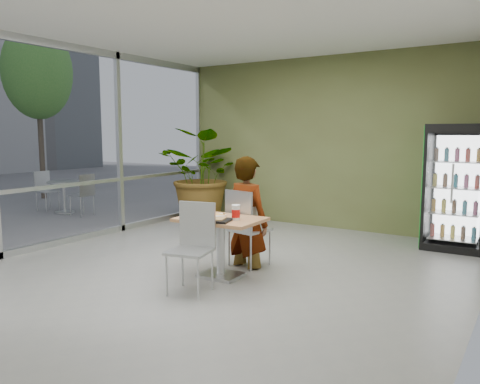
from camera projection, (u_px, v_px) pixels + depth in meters
name	position (u px, v px, depth m)	size (l,w,h in m)	color
ground	(218.00, 272.00, 6.04)	(7.00, 7.00, 0.00)	gray
room_envelope	(217.00, 148.00, 5.83)	(6.00, 7.00, 3.20)	beige
storefront_frame	(64.00, 145.00, 7.45)	(0.10, 7.00, 3.20)	#B2B5B7
dining_table	(221.00, 235.00, 5.79)	(1.04, 0.75, 0.75)	#BA7B50
chair_far	(244.00, 222.00, 6.22)	(0.53, 0.54, 1.04)	#B2B5B7
chair_near	(194.00, 239.00, 5.30)	(0.53, 0.54, 1.01)	#B2B5B7
seated_woman	(248.00, 223.00, 6.26)	(0.66, 0.43, 1.79)	black
pizza_plate	(218.00, 214.00, 5.92)	(0.30, 0.30, 0.03)	white
soda_cup	(236.00, 213.00, 5.61)	(0.10, 0.10, 0.18)	white
napkin_stack	(190.00, 218.00, 5.72)	(0.14, 0.14, 0.02)	white
cafeteria_tray	(213.00, 220.00, 5.55)	(0.43, 0.31, 0.02)	black
beverage_fridge	(455.00, 188.00, 7.13)	(0.89, 0.70, 1.92)	black
potted_plant	(204.00, 174.00, 9.61)	(1.69, 1.46, 1.88)	#336F2C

